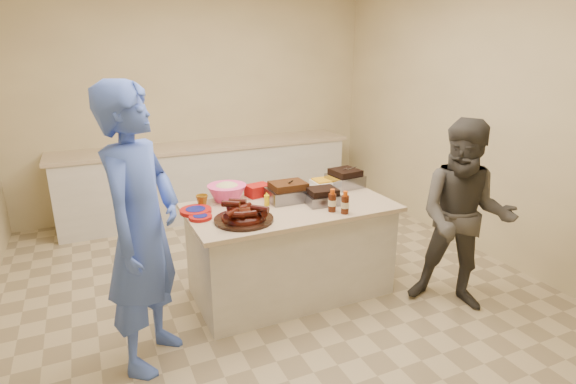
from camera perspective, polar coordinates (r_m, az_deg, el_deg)
name	(u,v)px	position (r m, az deg, el deg)	size (l,w,h in m)	color
room	(278,294)	(3.96, -1.25, -12.81)	(4.50, 5.00, 2.70)	beige
back_counter	(209,179)	(5.72, -10.04, 1.63)	(3.60, 0.64, 0.90)	silver
island	(290,291)	(4.00, 0.30, -12.49)	(1.68, 0.88, 0.79)	silver
rib_platter	(244,221)	(3.36, -5.62, -3.67)	(0.44, 0.44, 0.18)	#3C0C05
pulled_pork_tray	(288,200)	(3.78, 0.01, -1.07)	(0.34, 0.26, 0.10)	#47230F
brisket_tray	(322,203)	(3.72, 4.35, -1.46)	(0.27, 0.23, 0.08)	black
roasting_pan	(345,186)	(4.20, 7.22, 0.72)	(0.28, 0.28, 0.11)	gray
coleslaw_bowl	(227,200)	(3.83, -7.71, -1.02)	(0.33, 0.33, 0.22)	#FF4595
sausage_plate	(274,194)	(3.96, -1.73, -0.20)	(0.28, 0.28, 0.05)	silver
mac_cheese_dish	(327,186)	(4.19, 4.93, 0.77)	(0.27, 0.20, 0.07)	gold
bbq_bottle_a	(332,211)	(3.55, 5.60, -2.45)	(0.06, 0.06, 0.18)	#3F1709
bbq_bottle_b	(345,213)	(3.52, 7.21, -2.71)	(0.06, 0.06, 0.18)	#3F1709
mustard_bottle	(267,205)	(3.66, -2.71, -1.72)	(0.04, 0.04, 0.12)	yellow
sauce_bowl	(277,201)	(3.78, -1.44, -1.10)	(0.13, 0.04, 0.13)	silver
plate_stack_large	(196,213)	(3.58, -11.63, -2.58)	(0.25, 0.25, 0.03)	#9F100D
plate_stack_small	(201,219)	(3.44, -11.05, -3.36)	(0.17, 0.17, 0.02)	#9F100D
plastic_cup	(202,206)	(3.72, -10.81, -1.71)	(0.10, 0.09, 0.10)	#8A5B12
basket_stack	(258,196)	(3.91, -3.81, -0.47)	(0.20, 0.15, 0.10)	#9F100D
guest_blue	(156,356)	(3.41, -16.46, -19.35)	(0.68, 1.86, 0.44)	#4464D7
guest_gray	(453,303)	(4.07, 20.20, -13.15)	(0.74, 1.53, 0.58)	#474440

